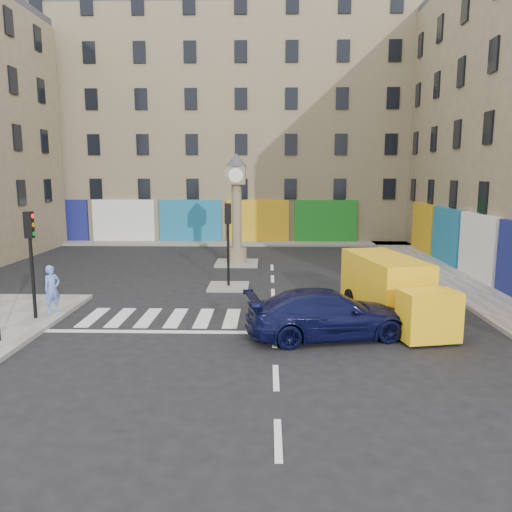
{
  "coord_description": "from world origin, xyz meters",
  "views": [
    {
      "loc": [
        -0.2,
        -13.97,
        5.11
      ],
      "look_at": [
        -0.68,
        4.81,
        2.0
      ],
      "focal_mm": 35.0,
      "sensor_mm": 36.0,
      "label": 1
    }
  ],
  "objects_px": {
    "yellow_van": "(391,289)",
    "pedestrian_blue": "(52,289)",
    "traffic_light_left_far": "(31,248)",
    "traffic_light_island": "(228,231)",
    "navy_sedan": "(329,314)",
    "clock_pillar": "(237,202)"
  },
  "relations": [
    {
      "from": "yellow_van",
      "to": "pedestrian_blue",
      "type": "relative_size",
      "value": 3.58
    },
    {
      "from": "yellow_van",
      "to": "pedestrian_blue",
      "type": "distance_m",
      "value": 12.17
    },
    {
      "from": "traffic_light_left_far",
      "to": "traffic_light_island",
      "type": "bearing_deg",
      "value": 40.6
    },
    {
      "from": "traffic_light_left_far",
      "to": "pedestrian_blue",
      "type": "xyz_separation_m",
      "value": [
        0.3,
        0.77,
        -1.62
      ]
    },
    {
      "from": "traffic_light_island",
      "to": "pedestrian_blue",
      "type": "distance_m",
      "value": 7.74
    },
    {
      "from": "traffic_light_island",
      "to": "navy_sedan",
      "type": "distance_m",
      "value": 7.92
    },
    {
      "from": "navy_sedan",
      "to": "traffic_light_left_far",
      "type": "bearing_deg",
      "value": 70.92
    },
    {
      "from": "traffic_light_island",
      "to": "clock_pillar",
      "type": "xyz_separation_m",
      "value": [
        0.0,
        6.0,
        0.96
      ]
    },
    {
      "from": "traffic_light_island",
      "to": "yellow_van",
      "type": "relative_size",
      "value": 0.6
    },
    {
      "from": "navy_sedan",
      "to": "traffic_light_island",
      "type": "bearing_deg",
      "value": 17.34
    },
    {
      "from": "traffic_light_island",
      "to": "pedestrian_blue",
      "type": "relative_size",
      "value": 2.16
    },
    {
      "from": "traffic_light_island",
      "to": "clock_pillar",
      "type": "height_order",
      "value": "clock_pillar"
    },
    {
      "from": "traffic_light_left_far",
      "to": "yellow_van",
      "type": "xyz_separation_m",
      "value": [
        12.47,
        0.78,
        -1.55
      ]
    },
    {
      "from": "pedestrian_blue",
      "to": "traffic_light_island",
      "type": "bearing_deg",
      "value": -18.91
    },
    {
      "from": "navy_sedan",
      "to": "yellow_van",
      "type": "xyz_separation_m",
      "value": [
        2.47,
        2.14,
        0.31
      ]
    },
    {
      "from": "traffic_light_island",
      "to": "pedestrian_blue",
      "type": "xyz_separation_m",
      "value": [
        -6.0,
        -4.63,
        -1.59
      ]
    },
    {
      "from": "navy_sedan",
      "to": "pedestrian_blue",
      "type": "xyz_separation_m",
      "value": [
        -9.7,
        2.13,
        0.25
      ]
    },
    {
      "from": "navy_sedan",
      "to": "yellow_van",
      "type": "relative_size",
      "value": 0.85
    },
    {
      "from": "clock_pillar",
      "to": "yellow_van",
      "type": "height_order",
      "value": "clock_pillar"
    },
    {
      "from": "traffic_light_island",
      "to": "navy_sedan",
      "type": "relative_size",
      "value": 0.71
    },
    {
      "from": "traffic_light_island",
      "to": "yellow_van",
      "type": "xyz_separation_m",
      "value": [
        6.17,
        -4.62,
        -1.52
      ]
    },
    {
      "from": "traffic_light_left_far",
      "to": "pedestrian_blue",
      "type": "distance_m",
      "value": 1.81
    }
  ]
}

